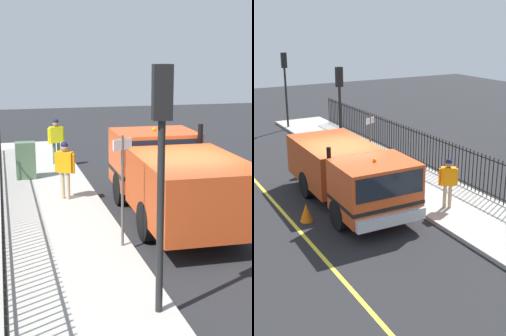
# 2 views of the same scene
# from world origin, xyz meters

# --- Properties ---
(ground_plane) EXTENTS (57.02, 57.02, 0.00)m
(ground_plane) POSITION_xyz_m (0.00, 0.00, 0.00)
(ground_plane) COLOR #232326
(ground_plane) RESTS_ON ground
(sidewalk_slab) EXTENTS (2.96, 25.92, 0.13)m
(sidewalk_slab) POSITION_xyz_m (3.00, 0.00, 0.07)
(sidewalk_slab) COLOR #A3A099
(sidewalk_slab) RESTS_ON ground
(work_truck) EXTENTS (2.55, 6.29, 2.43)m
(work_truck) POSITION_xyz_m (-0.08, -1.04, 1.25)
(work_truck) COLOR #D84C1E
(work_truck) RESTS_ON ground
(worker_standing) EXTENTS (0.55, 0.44, 1.72)m
(worker_standing) POSITION_xyz_m (2.52, -3.01, 1.19)
(worker_standing) COLOR orange
(worker_standing) RESTS_ON sidewalk_slab
(pedestrian_distant) EXTENTS (0.64, 0.31, 1.76)m
(pedestrian_distant) POSITION_xyz_m (2.24, -7.82, 1.21)
(pedestrian_distant) COLOR yellow
(pedestrian_distant) RESTS_ON sidewalk_slab
(iron_fence) EXTENTS (0.04, 22.06, 1.53)m
(iron_fence) POSITION_xyz_m (4.34, -0.00, 0.91)
(iron_fence) COLOR black
(iron_fence) RESTS_ON sidewalk_slab
(traffic_light_near) EXTENTS (0.32, 0.24, 4.09)m
(traffic_light_near) POSITION_xyz_m (1.86, 3.95, 3.03)
(traffic_light_near) COLOR black
(traffic_light_near) RESTS_ON sidewalk_slab
(utility_cabinet) EXTENTS (0.66, 0.45, 1.27)m
(utility_cabinet) POSITION_xyz_m (3.51, -5.79, 0.77)
(utility_cabinet) COLOR #4C6B4C
(utility_cabinet) RESTS_ON sidewalk_slab
(traffic_cone) EXTENTS (0.42, 0.42, 0.60)m
(traffic_cone) POSITION_xyz_m (-1.88, -1.40, 0.30)
(traffic_cone) COLOR orange
(traffic_cone) RESTS_ON ground
(street_sign) EXTENTS (0.47, 0.24, 2.52)m
(street_sign) POSITION_xyz_m (1.75, 0.96, 1.69)
(street_sign) COLOR #4C4C4C
(street_sign) RESTS_ON sidewalk_slab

